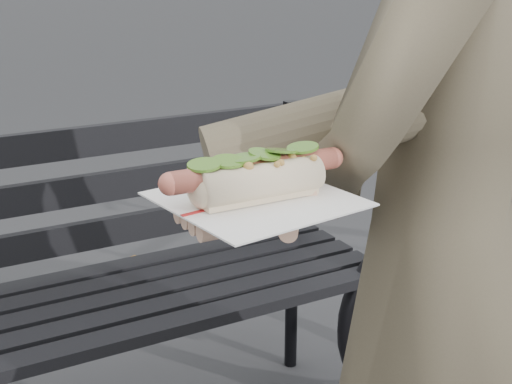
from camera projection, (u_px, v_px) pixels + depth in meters
park_bench at (81, 275)px, 1.80m from camera, size 1.50×0.44×0.88m
person at (440, 266)px, 1.11m from camera, size 0.71×0.60×1.67m
held_hotdog at (359, 130)px, 0.91m from camera, size 0.62×0.31×0.20m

